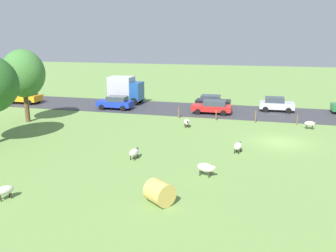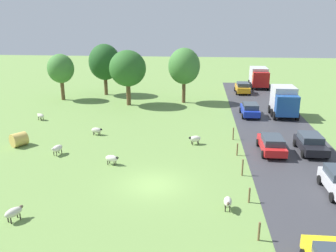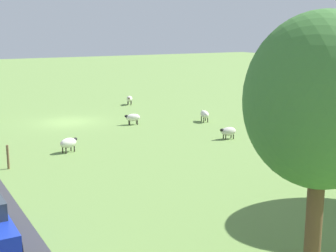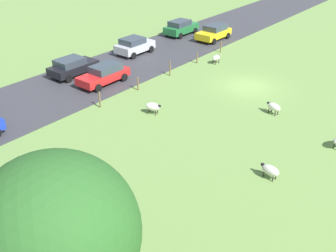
{
  "view_description": "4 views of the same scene",
  "coord_description": "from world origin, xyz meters",
  "px_view_note": "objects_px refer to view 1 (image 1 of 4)",
  "views": [
    {
      "loc": [
        -29.21,
        2.01,
        8.5
      ],
      "look_at": [
        -2.21,
        9.03,
        1.34
      ],
      "focal_mm": 37.28,
      "sensor_mm": 36.0,
      "label": 1
    },
    {
      "loc": [
        3.07,
        -22.53,
        11.44
      ],
      "look_at": [
        0.2,
        9.59,
        1.35
      ],
      "focal_mm": 38.14,
      "sensor_mm": 36.0,
      "label": 2
    },
    {
      "loc": [
        10.66,
        33.45,
        6.81
      ],
      "look_at": [
        -3.15,
        9.32,
        1.06
      ],
      "focal_mm": 50.26,
      "sensor_mm": 36.0,
      "label": 3
    },
    {
      "loc": [
        -13.78,
        27.27,
        12.7
      ],
      "look_at": [
        -0.16,
        10.45,
        0.88
      ],
      "focal_mm": 43.01,
      "sensor_mm": 36.0,
      "label": 4
    }
  ],
  "objects_px": {
    "sheep_2": "(134,152)",
    "car_4": "(276,104)",
    "car_0": "(212,107)",
    "car_2": "(212,101)",
    "sheep_6": "(187,122)",
    "sheep_3": "(238,146)",
    "sheep_5": "(206,168)",
    "car_6": "(116,102)",
    "truck_0": "(10,86)",
    "tree_0": "(23,74)",
    "truck_1": "(125,89)",
    "sheep_0": "(4,191)",
    "car_5": "(25,97)",
    "hay_bale_0": "(160,193)",
    "sheep_4": "(310,124)"
  },
  "relations": [
    {
      "from": "sheep_2",
      "to": "car_4",
      "type": "relative_size",
      "value": 0.3
    },
    {
      "from": "car_0",
      "to": "car_2",
      "type": "relative_size",
      "value": 1.06
    },
    {
      "from": "sheep_6",
      "to": "car_4",
      "type": "xyz_separation_m",
      "value": [
        9.83,
        -8.61,
        0.35
      ]
    },
    {
      "from": "sheep_3",
      "to": "sheep_6",
      "type": "relative_size",
      "value": 0.98
    },
    {
      "from": "sheep_5",
      "to": "car_6",
      "type": "height_order",
      "value": "car_6"
    },
    {
      "from": "truck_0",
      "to": "car_6",
      "type": "distance_m",
      "value": 17.86
    },
    {
      "from": "sheep_2",
      "to": "truck_0",
      "type": "height_order",
      "value": "truck_0"
    },
    {
      "from": "sheep_6",
      "to": "car_4",
      "type": "height_order",
      "value": "car_4"
    },
    {
      "from": "sheep_5",
      "to": "sheep_6",
      "type": "height_order",
      "value": "sheep_5"
    },
    {
      "from": "truck_0",
      "to": "car_4",
      "type": "relative_size",
      "value": 1.26
    },
    {
      "from": "sheep_3",
      "to": "car_6",
      "type": "bearing_deg",
      "value": 50.1
    },
    {
      "from": "sheep_3",
      "to": "truck_0",
      "type": "xyz_separation_m",
      "value": [
        16.34,
        32.72,
        1.27
      ]
    },
    {
      "from": "tree_0",
      "to": "truck_1",
      "type": "xyz_separation_m",
      "value": [
        11.88,
        -6.1,
        -3.05
      ]
    },
    {
      "from": "tree_0",
      "to": "car_6",
      "type": "bearing_deg",
      "value": -38.24
    },
    {
      "from": "truck_0",
      "to": "car_6",
      "type": "bearing_deg",
      "value": -101.63
    },
    {
      "from": "sheep_3",
      "to": "car_2",
      "type": "distance_m",
      "value": 16.99
    },
    {
      "from": "truck_1",
      "to": "car_0",
      "type": "xyz_separation_m",
      "value": [
        -3.47,
        -11.82,
        -1.02
      ]
    },
    {
      "from": "sheep_0",
      "to": "sheep_3",
      "type": "xyz_separation_m",
      "value": [
        11.05,
        -11.64,
        0.02
      ]
    },
    {
      "from": "sheep_5",
      "to": "car_6",
      "type": "distance_m",
      "value": 22.45
    },
    {
      "from": "sheep_2",
      "to": "sheep_3",
      "type": "distance_m",
      "value": 7.8
    },
    {
      "from": "sheep_0",
      "to": "tree_0",
      "type": "relative_size",
      "value": 0.15
    },
    {
      "from": "sheep_2",
      "to": "car_5",
      "type": "height_order",
      "value": "car_5"
    },
    {
      "from": "sheep_2",
      "to": "car_4",
      "type": "bearing_deg",
      "value": -28.05
    },
    {
      "from": "sheep_0",
      "to": "car_0",
      "type": "height_order",
      "value": "car_0"
    },
    {
      "from": "hay_bale_0",
      "to": "tree_0",
      "type": "height_order",
      "value": "tree_0"
    },
    {
      "from": "truck_0",
      "to": "car_2",
      "type": "height_order",
      "value": "truck_0"
    },
    {
      "from": "hay_bale_0",
      "to": "truck_1",
      "type": "distance_m",
      "value": 28.67
    },
    {
      "from": "sheep_6",
      "to": "truck_1",
      "type": "xyz_separation_m",
      "value": [
        10.06,
        10.22,
        1.33
      ]
    },
    {
      "from": "sheep_3",
      "to": "sheep_5",
      "type": "xyz_separation_m",
      "value": [
        -5.13,
        1.66,
        0.04
      ]
    },
    {
      "from": "sheep_4",
      "to": "sheep_6",
      "type": "relative_size",
      "value": 0.89
    },
    {
      "from": "truck_1",
      "to": "car_4",
      "type": "distance_m",
      "value": 18.86
    },
    {
      "from": "sheep_4",
      "to": "car_6",
      "type": "bearing_deg",
      "value": 79.28
    },
    {
      "from": "tree_0",
      "to": "car_0",
      "type": "xyz_separation_m",
      "value": [
        8.41,
        -17.92,
        -4.07
      ]
    },
    {
      "from": "sheep_4",
      "to": "sheep_5",
      "type": "relative_size",
      "value": 0.83
    },
    {
      "from": "sheep_0",
      "to": "car_5",
      "type": "bearing_deg",
      "value": 34.16
    },
    {
      "from": "car_2",
      "to": "sheep_6",
      "type": "bearing_deg",
      "value": 173.42
    },
    {
      "from": "sheep_6",
      "to": "truck_0",
      "type": "distance_m",
      "value": 29.19
    },
    {
      "from": "car_0",
      "to": "truck_1",
      "type": "bearing_deg",
      "value": 73.63
    },
    {
      "from": "sheep_2",
      "to": "sheep_4",
      "type": "bearing_deg",
      "value": -47.9
    },
    {
      "from": "car_5",
      "to": "car_0",
      "type": "bearing_deg",
      "value": -90.41
    },
    {
      "from": "hay_bale_0",
      "to": "car_5",
      "type": "height_order",
      "value": "car_5"
    },
    {
      "from": "sheep_3",
      "to": "truck_1",
      "type": "distance_m",
      "value": 22.72
    },
    {
      "from": "sheep_3",
      "to": "sheep_5",
      "type": "height_order",
      "value": "sheep_5"
    },
    {
      "from": "sheep_4",
      "to": "truck_0",
      "type": "bearing_deg",
      "value": 78.87
    },
    {
      "from": "truck_0",
      "to": "car_5",
      "type": "height_order",
      "value": "truck_0"
    },
    {
      "from": "car_6",
      "to": "truck_0",
      "type": "bearing_deg",
      "value": 78.37
    },
    {
      "from": "sheep_4",
      "to": "sheep_5",
      "type": "xyz_separation_m",
      "value": [
        -13.82,
        7.8,
        0.02
      ]
    },
    {
      "from": "car_0",
      "to": "car_4",
      "type": "bearing_deg",
      "value": -65.19
    },
    {
      "from": "sheep_3",
      "to": "truck_0",
      "type": "height_order",
      "value": "truck_0"
    },
    {
      "from": "sheep_3",
      "to": "car_6",
      "type": "height_order",
      "value": "car_6"
    }
  ]
}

